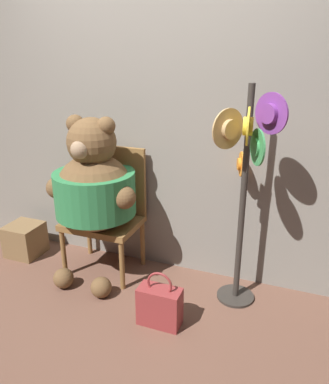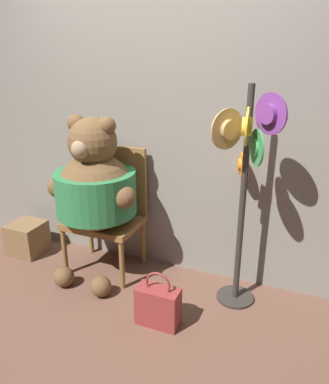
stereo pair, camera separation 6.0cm
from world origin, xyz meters
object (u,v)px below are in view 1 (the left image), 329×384
Objects in this scene: teddy_bear at (94,188)px; hat_display_rack at (245,177)px; handbag_on_ground at (160,306)px; chair at (107,206)px.

teddy_bear is 0.84× the size of hat_display_rack.
hat_display_rack is at bearing 0.98° from teddy_bear.
hat_display_rack is 1.04m from handbag_on_ground.
handbag_on_ground is at bearing -137.13° from hat_display_rack.
teddy_bear is 1.16m from hat_display_rack.
teddy_bear is (-0.01, -0.17, 0.22)m from chair.
handbag_on_ground is (-0.44, -0.41, -0.85)m from hat_display_rack.
teddy_bear is 1.02m from handbag_on_ground.
teddy_bear reaches higher than chair.
hat_display_rack reaches higher than chair.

